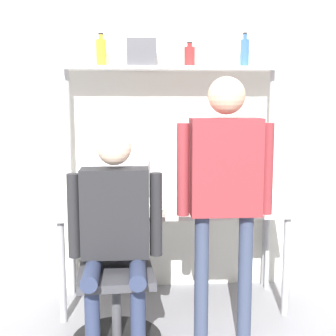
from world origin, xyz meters
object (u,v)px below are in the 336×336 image
bottle_red (190,56)px  storage_box (141,53)px  bottle_amber (101,52)px  office_chair (116,299)px  person_seated (115,222)px  person_standing (225,176)px  bottle_blue (245,52)px  cell_phone (156,212)px  monitor (113,174)px  laptop (118,200)px

bottle_red → storage_box: storage_box is taller
bottle_amber → bottle_red: 0.67m
office_chair → storage_box: storage_box is taller
person_seated → person_standing: (0.68, 0.02, 0.27)m
person_seated → person_standing: 0.73m
person_seated → bottle_red: bottle_red is taller
person_standing → bottle_amber: 1.40m
bottle_blue → cell_phone: bearing=-150.5°
monitor → bottle_blue: size_ratio=2.16×
laptop → cell_phone: size_ratio=2.05×
office_chair → bottle_amber: bearing=98.6°
monitor → bottle_blue: bearing=-0.2°
cell_phone → storage_box: bearing=102.6°
bottle_red → storage_box: bearing=180.0°
laptop → bottle_blue: 1.48m
monitor → office_chair: monitor is taller
monitor → person_seated: bearing=-86.6°
person_seated → bottle_amber: bearing=98.3°
office_chair → bottle_red: size_ratio=5.12×
bottle_amber → storage_box: size_ratio=1.12×
cell_phone → bottle_blue: bottle_blue is taller
office_chair → storage_box: 1.79m
monitor → storage_box: storage_box is taller
cell_phone → person_standing: person_standing is taller
bottle_red → storage_box: 0.37m
laptop → bottle_blue: (0.97, 0.30, 1.08)m
monitor → bottle_blue: 1.38m
person_standing → storage_box: storage_box is taller
cell_phone → bottle_red: bearing=55.0°
cell_phone → office_chair: bearing=-124.9°
cell_phone → bottle_blue: (0.70, 0.40, 1.14)m
laptop → bottle_red: 1.22m
person_standing → storage_box: size_ratio=7.72×
cell_phone → person_standing: (0.41, -0.42, 0.32)m
bottle_amber → person_standing: bearing=-45.7°
cell_phone → bottle_blue: 1.40m
office_chair → bottle_amber: (-0.12, 0.78, 1.60)m
laptop → bottle_red: bearing=28.7°
bottle_blue → bottle_red: (-0.42, 0.00, -0.03)m
person_standing → person_seated: bearing=-178.6°
laptop → storage_box: 1.12m
bottle_blue → laptop: bearing=-162.9°
laptop → office_chair: 0.72m
bottle_blue → storage_box: size_ratio=1.18×
person_standing → bottle_blue: bottle_blue is taller
person_seated → cell_phone: bearing=58.5°
office_chair → bottle_red: 1.84m
person_standing → monitor: bearing=131.5°
monitor → storage_box: size_ratio=2.55×
storage_box → bottle_red: bearing=0.0°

